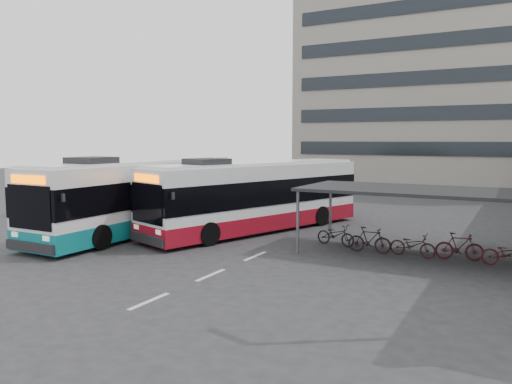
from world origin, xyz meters
The scene contains 9 objects.
ground centered at (0.00, 0.00, 0.00)m, with size 120.00×120.00×0.00m, color #28282B.
bike_shelter centered at (8.47, 3.00, 1.44)m, with size 10.00×4.00×2.54m.
office_block centered at (6.00, 36.00, 12.50)m, with size 30.00×15.00×25.00m, color gray.
road_markings centered at (2.50, -3.00, 0.01)m, with size 0.15×7.60×0.01m.
bus_main centered at (0.00, 4.71, 1.65)m, with size 6.25×12.21×3.55m.
bus_teal centered at (-4.70, 1.92, 1.69)m, with size 2.78×12.36×3.64m.
pedestrian centered at (-7.21, -1.67, 0.92)m, with size 0.67×0.44×1.83m, color black.
sign_totem_mid centered at (-14.43, 2.25, 1.27)m, with size 0.53×0.28×2.46m.
sign_totem_north centered at (-13.46, 7.11, 1.34)m, with size 0.56×0.18×2.60m.
Camera 1 is at (11.33, -16.13, 4.36)m, focal length 35.00 mm.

